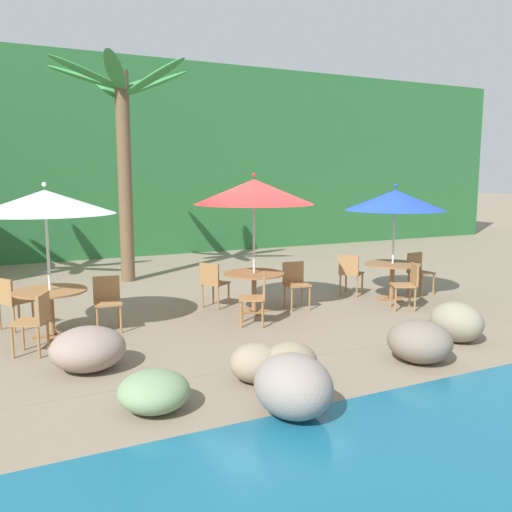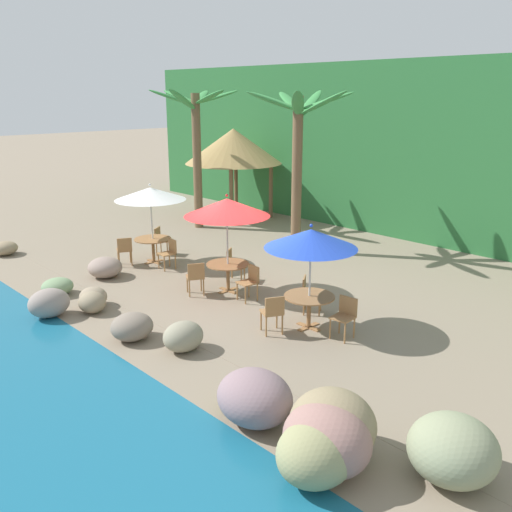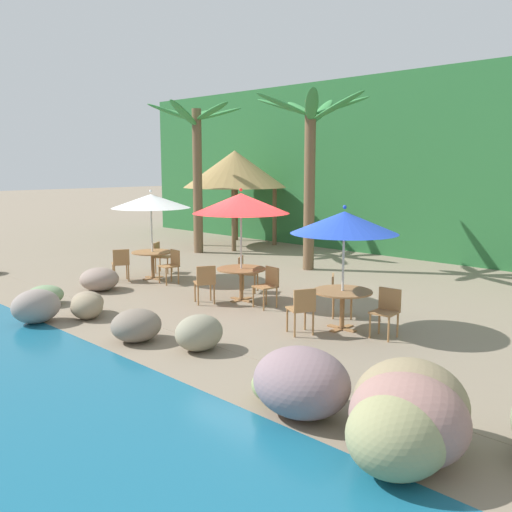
{
  "view_description": "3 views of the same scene",
  "coord_description": "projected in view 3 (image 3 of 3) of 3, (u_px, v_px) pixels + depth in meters",
  "views": [
    {
      "loc": [
        -4.54,
        -8.74,
        2.49
      ],
      "look_at": [
        -0.11,
        0.3,
        0.99
      ],
      "focal_mm": 38.16,
      "sensor_mm": 36.0,
      "label": 1
    },
    {
      "loc": [
        9.95,
        -8.83,
        4.91
      ],
      "look_at": [
        0.45,
        0.24,
        1.05
      ],
      "focal_mm": 38.96,
      "sensor_mm": 36.0,
      "label": 2
    },
    {
      "loc": [
        8.64,
        -8.65,
        3.03
      ],
      "look_at": [
        0.3,
        -0.17,
        1.11
      ],
      "focal_mm": 39.47,
      "sensor_mm": 36.0,
      "label": 3
    }
  ],
  "objects": [
    {
      "name": "palapa_hut",
      "position": [
        235.0,
        170.0,
        21.09
      ],
      "size": [
        3.88,
        3.88,
        3.57
      ],
      "color": "brown",
      "rests_on": "ground"
    },
    {
      "name": "chair_red_left",
      "position": [
        205.0,
        281.0,
        12.32
      ],
      "size": [
        0.57,
        0.57,
        0.87
      ],
      "color": "#9E7042",
      "rests_on": "ground"
    },
    {
      "name": "rock_seawall",
      "position": [
        262.0,
        360.0,
        7.69
      ],
      "size": [
        15.87,
        3.28,
        0.97
      ],
      "color": "#8F7B5D",
      "rests_on": "ground"
    },
    {
      "name": "dining_table_white",
      "position": [
        153.0,
        256.0,
        15.08
      ],
      "size": [
        1.1,
        1.1,
        0.74
      ],
      "color": "olive",
      "rests_on": "ground"
    },
    {
      "name": "chair_red_seaward",
      "position": [
        268.0,
        284.0,
        12.05
      ],
      "size": [
        0.47,
        0.48,
        0.87
      ],
      "color": "#9E7042",
      "rests_on": "ground"
    },
    {
      "name": "chair_blue_inland",
      "position": [
        338.0,
        292.0,
        11.26
      ],
      "size": [
        0.59,
        0.59,
        0.87
      ],
      "color": "#9E7042",
      "rests_on": "ground"
    },
    {
      "name": "chair_white_inland",
      "position": [
        160.0,
        255.0,
        15.94
      ],
      "size": [
        0.59,
        0.59,
        0.87
      ],
      "color": "#9E7042",
      "rests_on": "ground"
    },
    {
      "name": "dining_table_red",
      "position": [
        241.0,
        274.0,
        12.64
      ],
      "size": [
        1.1,
        1.1,
        0.74
      ],
      "color": "olive",
      "rests_on": "ground"
    },
    {
      "name": "foliage_backdrop",
      "position": [
        446.0,
        166.0,
        18.41
      ],
      "size": [
        28.0,
        2.4,
        6.0
      ],
      "color": "#286633",
      "rests_on": "ground"
    },
    {
      "name": "chair_white_seaward",
      "position": [
        172.0,
        264.0,
        14.5
      ],
      "size": [
        0.47,
        0.47,
        0.87
      ],
      "color": "#9E7042",
      "rests_on": "ground"
    },
    {
      "name": "umbrella_white",
      "position": [
        151.0,
        201.0,
        14.84
      ],
      "size": [
        2.08,
        2.08,
        2.39
      ],
      "color": "silver",
      "rests_on": "ground"
    },
    {
      "name": "chair_white_left",
      "position": [
        121.0,
        262.0,
        14.72
      ],
      "size": [
        0.56,
        0.56,
        0.87
      ],
      "color": "#9E7042",
      "rests_on": "ground"
    },
    {
      "name": "chair_blue_seaward",
      "position": [
        387.0,
        309.0,
        9.96
      ],
      "size": [
        0.46,
        0.47,
        0.87
      ],
      "color": "#9E7042",
      "rests_on": "ground"
    },
    {
      "name": "palm_tree_nearest",
      "position": [
        196.0,
        150.0,
        19.18
      ],
      "size": [
        3.36,
        3.23,
        5.1
      ],
      "color": "brown",
      "rests_on": "ground"
    },
    {
      "name": "umbrella_red",
      "position": [
        241.0,
        203.0,
        12.39
      ],
      "size": [
        2.15,
        2.15,
        2.53
      ],
      "color": "silver",
      "rests_on": "ground"
    },
    {
      "name": "ground_plane",
      "position": [
        252.0,
        302.0,
        12.55
      ],
      "size": [
        120.0,
        120.0,
        0.0
      ],
      "primitive_type": "plane",
      "color": "gray"
    },
    {
      "name": "palm_tree_second",
      "position": [
        310.0,
        146.0,
        15.99
      ],
      "size": [
        3.37,
        3.28,
        5.05
      ],
      "color": "brown",
      "rests_on": "ground"
    },
    {
      "name": "dining_table_blue",
      "position": [
        342.0,
        297.0,
        10.4
      ],
      "size": [
        1.1,
        1.1,
        0.74
      ],
      "color": "olive",
      "rests_on": "ground"
    },
    {
      "name": "chair_red_inland",
      "position": [
        245.0,
        271.0,
        13.5
      ],
      "size": [
        0.59,
        0.59,
        0.87
      ],
      "color": "#9E7042",
      "rests_on": "ground"
    },
    {
      "name": "chair_blue_left",
      "position": [
        302.0,
        307.0,
        10.06
      ],
      "size": [
        0.57,
        0.57,
        0.87
      ],
      "color": "#9E7042",
      "rests_on": "ground"
    },
    {
      "name": "umbrella_blue",
      "position": [
        344.0,
        223.0,
        10.18
      ],
      "size": [
        1.97,
        1.97,
        2.32
      ],
      "color": "silver",
      "rests_on": "ground"
    },
    {
      "name": "terrace_deck",
      "position": [
        252.0,
        302.0,
        12.55
      ],
      "size": [
        18.0,
        5.2,
        0.01
      ],
      "color": "gray",
      "rests_on": "ground"
    }
  ]
}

